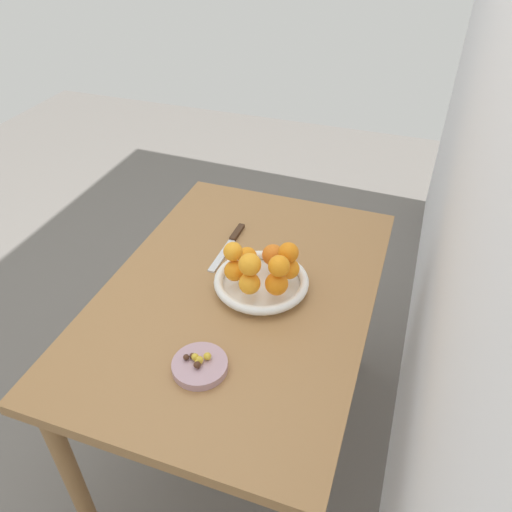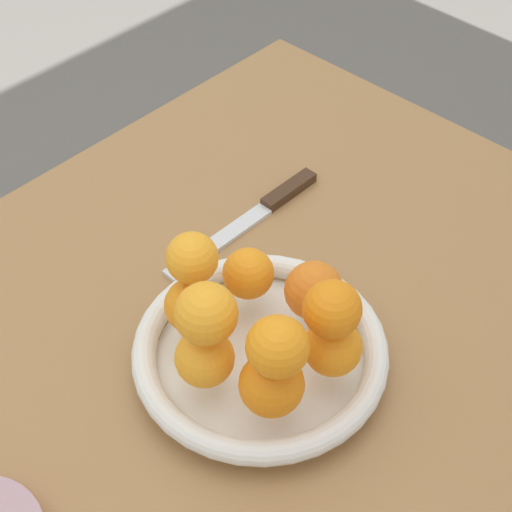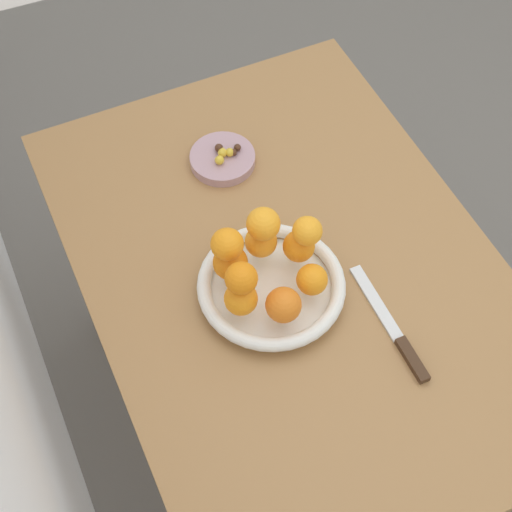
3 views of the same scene
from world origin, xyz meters
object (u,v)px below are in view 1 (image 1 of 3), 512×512
Objects in this scene: orange_3 at (273,255)px; orange_7 at (233,252)px; orange_9 at (250,264)px; candy_ball_1 at (195,357)px; candy_ball_3 at (186,357)px; orange_5 at (235,270)px; orange_1 at (277,284)px; fruit_bowl at (261,282)px; orange_0 at (250,283)px; candy_ball_2 at (197,362)px; orange_4 at (249,257)px; candy_ball_7 at (197,365)px; orange_2 at (289,269)px; orange_6 at (288,253)px; knife at (230,243)px; orange_8 at (279,266)px; dining_table at (239,312)px; candy_dish at (200,366)px; candy_ball_6 at (200,360)px; candy_ball_5 at (200,361)px; candy_ball_4 at (207,356)px; candy_ball_0 at (192,356)px.

orange_7 is (0.09, -0.09, 0.05)m from orange_3.
candy_ball_1 is at bearing -10.08° from orange_9.
orange_5 is at bearing 178.16° from candy_ball_3.
orange_1 is 1.18× the size of orange_7.
candy_ball_1 is (0.33, -0.06, 0.01)m from fruit_bowl.
fruit_bowl is at bearing 171.05° from orange_0.
orange_3 is 0.42m from candy_ball_2.
orange_4 is at bearing 159.42° from orange_7.
orange_1 is 3.60× the size of candy_ball_7.
candy_ball_1 is at bearing -10.56° from orange_0.
orange_6 is (0.00, -0.00, 0.06)m from orange_2.
orange_0 is 3.29× the size of candy_ball_1.
candy_ball_3 is 0.85× the size of candy_ball_7.
orange_0 is at bearing 32.71° from knife.
orange_4 is 0.38m from candy_ball_2.
orange_0 is 0.23× the size of knife.
knife is (-0.22, -0.23, -0.13)m from orange_8.
orange_9 is 0.30m from candy_ball_3.
orange_1 is at bearing -7.89° from orange_6.
fruit_bowl is 4.59× the size of orange_5.
orange_3 is at bearing 145.48° from dining_table.
candy_ball_7 reaches higher than candy_dish.
orange_5 is 0.31m from candy_ball_6.
candy_ball_7 reaches higher than candy_ball_2.
orange_5 is at bearing -175.03° from candy_ball_5.
orange_0 is 0.25m from candy_ball_4.
candy_ball_0 is (0.32, -0.07, 0.01)m from fruit_bowl.
candy_ball_3 is (0.29, -0.14, -0.10)m from orange_8.
candy_ball_5 is (0.26, -0.03, -0.04)m from orange_0.
orange_4 is 0.09m from orange_7.
orange_7 is at bearing -174.12° from candy_ball_7.
candy_ball_1 reaches higher than candy_ball_5.
orange_6 is (0.02, 0.12, 0.06)m from orange_4.
candy_dish is at bearing 1.42° from orange_4.
candy_dish is 0.04m from candy_ball_3.
orange_9 is at bearing 173.52° from candy_ball_5.
orange_6 is at bearing 162.57° from candy_ball_5.
candy_ball_4 is (0.31, -0.03, 0.01)m from fruit_bowl.
orange_0 is (0.04, 0.05, 0.16)m from dining_table.
candy_ball_2 is 0.03m from candy_ball_4.
candy_ball_4 is 1.34× the size of candy_ball_5.
orange_2 is 1.10× the size of orange_7.
orange_0 reaches higher than candy_ball_0.
fruit_bowl is at bearing 166.61° from candy_ball_3.
orange_9 is at bearing 166.03° from candy_ball_3.
orange_1 is at bearing 106.52° from orange_0.
knife is (-0.23, -0.15, -0.13)m from orange_9.
candy_ball_0 is at bearing -11.12° from orange_3.
orange_7 reaches higher than orange_4.
candy_dish is 2.21× the size of orange_9.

